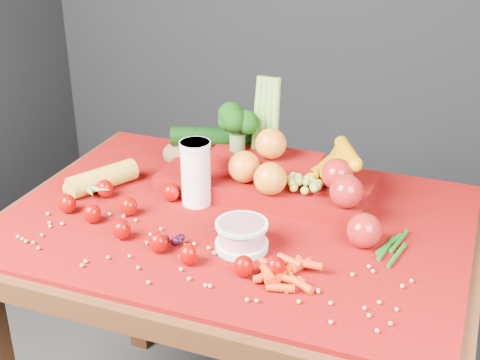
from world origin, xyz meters
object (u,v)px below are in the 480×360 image
(milk_glass, at_px, (196,171))
(produce_mound, at_px, (275,171))
(yogurt_bowl, at_px, (242,235))
(table, at_px, (237,256))

(milk_glass, bearing_deg, produce_mound, 37.61)
(milk_glass, xyz_separation_m, yogurt_bowl, (0.18, -0.16, -0.05))
(produce_mound, bearing_deg, milk_glass, -142.39)
(milk_glass, height_order, yogurt_bowl, milk_glass)
(yogurt_bowl, xyz_separation_m, produce_mound, (-0.02, 0.28, 0.03))
(yogurt_bowl, bearing_deg, produce_mound, 93.91)
(table, height_order, milk_glass, milk_glass)
(table, bearing_deg, produce_mound, 75.46)
(yogurt_bowl, distance_m, produce_mound, 0.28)
(yogurt_bowl, relative_size, produce_mound, 0.19)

